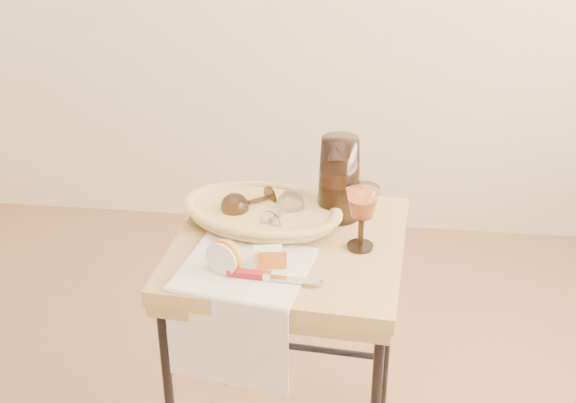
% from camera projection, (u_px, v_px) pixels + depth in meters
% --- Properties ---
extents(side_table, '(0.60, 0.60, 0.71)m').
position_uv_depth(side_table, '(289.00, 354.00, 2.05)').
color(side_table, brown).
rests_on(side_table, floor).
extents(tea_towel, '(0.33, 0.31, 0.01)m').
position_uv_depth(tea_towel, '(245.00, 268.00, 1.77)').
color(tea_towel, white).
rests_on(tea_towel, side_table).
extents(bread_basket, '(0.41, 0.31, 0.05)m').
position_uv_depth(bread_basket, '(262.00, 214.00, 1.95)').
color(bread_basket, '#A6863B').
rests_on(bread_basket, side_table).
extents(goblet_lying_a, '(0.14, 0.13, 0.07)m').
position_uv_depth(goblet_lying_a, '(250.00, 202.00, 1.96)').
color(goblet_lying_a, '#49301E').
rests_on(goblet_lying_a, bread_basket).
extents(goblet_lying_b, '(0.11, 0.14, 0.07)m').
position_uv_depth(goblet_lying_b, '(282.00, 211.00, 1.92)').
color(goblet_lying_b, white).
rests_on(goblet_lying_b, bread_basket).
extents(pitcher, '(0.20, 0.26, 0.26)m').
position_uv_depth(pitcher, '(339.00, 178.00, 1.94)').
color(pitcher, black).
rests_on(pitcher, side_table).
extents(wine_goblet, '(0.09, 0.09, 0.17)m').
position_uv_depth(wine_goblet, '(362.00, 218.00, 1.82)').
color(wine_goblet, white).
rests_on(wine_goblet, side_table).
extents(apple_half, '(0.10, 0.07, 0.08)m').
position_uv_depth(apple_half, '(226.00, 255.00, 1.74)').
color(apple_half, red).
rests_on(apple_half, tea_towel).
extents(apple_wedge, '(0.07, 0.05, 0.04)m').
position_uv_depth(apple_wedge, '(268.00, 257.00, 1.76)').
color(apple_wedge, silver).
rests_on(apple_wedge, tea_towel).
extents(table_knife, '(0.22, 0.04, 0.02)m').
position_uv_depth(table_knife, '(270.00, 276.00, 1.72)').
color(table_knife, silver).
rests_on(table_knife, tea_towel).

